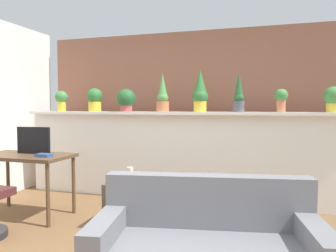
% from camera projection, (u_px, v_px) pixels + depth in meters
% --- Properties ---
extents(divider_wall, '(4.78, 0.16, 1.22)m').
position_uv_depth(divider_wall, '(181.00, 158.00, 4.58)').
color(divider_wall, white).
rests_on(divider_wall, ground).
extents(plant_shelf, '(4.78, 0.31, 0.04)m').
position_uv_depth(plant_shelf, '(180.00, 113.00, 4.50)').
color(plant_shelf, white).
rests_on(plant_shelf, divider_wall).
extents(brick_wall_behind, '(4.78, 0.10, 2.50)m').
position_uv_depth(brick_wall_behind, '(190.00, 112.00, 5.11)').
color(brick_wall_behind, '#935B47').
rests_on(brick_wall_behind, ground).
extents(potted_plant_0, '(0.20, 0.20, 0.32)m').
position_uv_depth(potted_plant_0, '(61.00, 99.00, 5.05)').
color(potted_plant_0, gold).
rests_on(potted_plant_0, plant_shelf).
extents(potted_plant_1, '(0.23, 0.23, 0.35)m').
position_uv_depth(potted_plant_1, '(95.00, 99.00, 4.91)').
color(potted_plant_1, gold).
rests_on(potted_plant_1, plant_shelf).
extents(potted_plant_2, '(0.27, 0.27, 0.33)m').
position_uv_depth(potted_plant_2, '(126.00, 99.00, 4.68)').
color(potted_plant_2, '#B7474C').
rests_on(potted_plant_2, plant_shelf).
extents(potted_plant_3, '(0.18, 0.18, 0.54)m').
position_uv_depth(potted_plant_3, '(163.00, 96.00, 4.56)').
color(potted_plant_3, '#C66B42').
rests_on(potted_plant_3, plant_shelf).
extents(potted_plant_4, '(0.22, 0.22, 0.58)m').
position_uv_depth(potted_plant_4, '(200.00, 92.00, 4.44)').
color(potted_plant_4, gold).
rests_on(potted_plant_4, plant_shelf).
extents(potted_plant_5, '(0.15, 0.15, 0.53)m').
position_uv_depth(potted_plant_5, '(239.00, 95.00, 4.26)').
color(potted_plant_5, '#4C4C51').
rests_on(potted_plant_5, plant_shelf).
extents(potted_plant_6, '(0.17, 0.17, 0.30)m').
position_uv_depth(potted_plant_6, '(281.00, 98.00, 4.12)').
color(potted_plant_6, '#C66B42').
rests_on(potted_plant_6, plant_shelf).
extents(potted_plant_7, '(0.24, 0.24, 0.32)m').
position_uv_depth(potted_plant_7, '(333.00, 98.00, 3.97)').
color(potted_plant_7, gold).
rests_on(potted_plant_7, plant_shelf).
extents(desk, '(1.10, 0.60, 0.75)m').
position_uv_depth(desk, '(25.00, 161.00, 3.91)').
color(desk, brown).
rests_on(desk, ground).
extents(tv_monitor, '(0.45, 0.04, 0.33)m').
position_uv_depth(tv_monitor, '(34.00, 140.00, 3.96)').
color(tv_monitor, black).
rests_on(tv_monitor, desk).
extents(side_cube_shelf, '(0.40, 0.41, 0.50)m').
position_uv_depth(side_cube_shelf, '(127.00, 205.00, 3.55)').
color(side_cube_shelf, '#4C4238').
rests_on(side_cube_shelf, ground).
extents(vase_on_shelf, '(0.07, 0.07, 0.17)m').
position_uv_depth(vase_on_shelf, '(130.00, 175.00, 3.54)').
color(vase_on_shelf, silver).
rests_on(vase_on_shelf, side_cube_shelf).
extents(book_on_desk, '(0.17, 0.11, 0.04)m').
position_uv_depth(book_on_desk, '(44.00, 155.00, 3.72)').
color(book_on_desk, '#2D4C8C').
rests_on(book_on_desk, desk).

